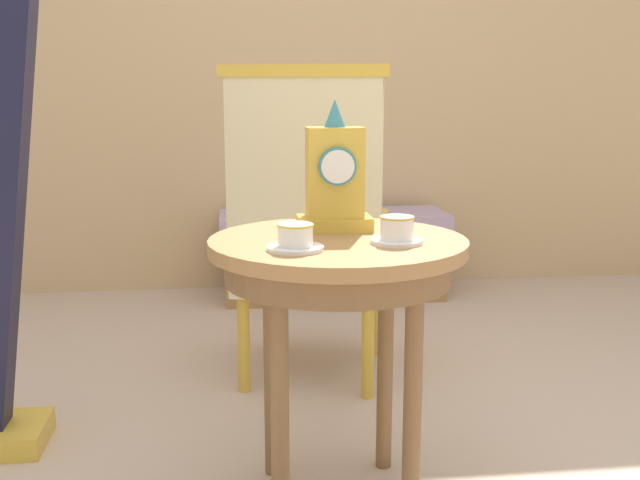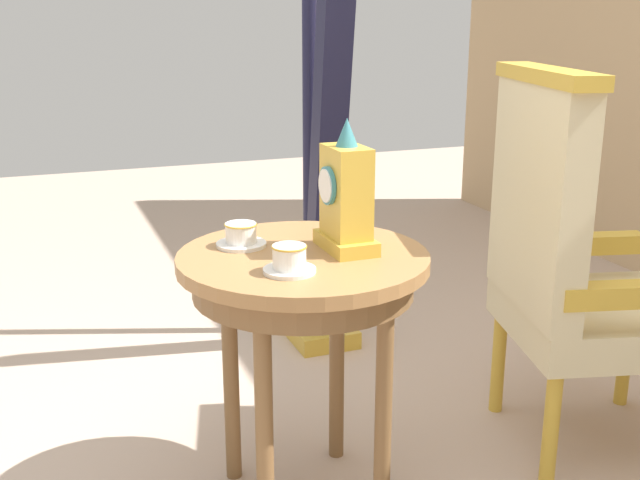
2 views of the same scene
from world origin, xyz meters
TOP-DOWN VIEW (x-y plane):
  - side_table at (-0.07, -0.04)m, footprint 0.64×0.64m
  - teacup_left at (-0.19, -0.17)m, footprint 0.13×0.13m
  - teacup_right at (0.06, -0.12)m, footprint 0.12×0.12m
  - mantel_clock at (-0.06, 0.07)m, footprint 0.19×0.11m
  - armchair at (-0.05, 0.78)m, footprint 0.66×0.65m
  - harp at (-1.03, 0.38)m, footprint 0.40×0.24m

SIDE VIEW (x-z plane):
  - armchair at x=-0.05m, z-range 0.02..1.16m
  - side_table at x=-0.07m, z-range 0.26..0.96m
  - harp at x=-1.03m, z-range -0.17..1.58m
  - teacup_left at x=-0.19m, z-range 0.70..0.76m
  - teacup_right at x=0.06m, z-range 0.70..0.76m
  - mantel_clock at x=-0.06m, z-range 0.67..1.00m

